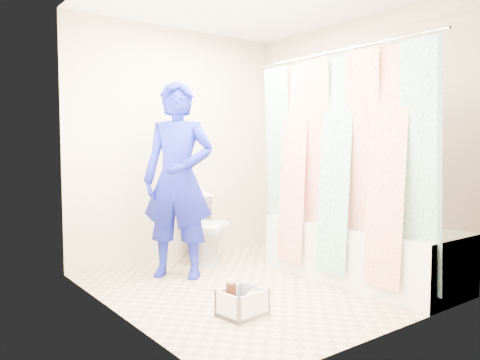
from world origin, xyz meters
TOP-DOWN VIEW (x-y plane):
  - floor at (0.00, 0.00)m, footprint 2.60×2.60m
  - wall_back at (0.00, 1.30)m, footprint 2.40×0.02m
  - wall_front at (0.00, -1.30)m, footprint 2.40×0.02m
  - wall_left at (-1.20, 0.00)m, footprint 0.02×2.60m
  - wall_right at (1.20, 0.00)m, footprint 0.02×2.60m
  - bathtub at (0.85, -0.43)m, footprint 0.70×1.75m
  - curtain_rod at (0.52, -0.43)m, footprint 0.02×1.90m
  - shower_curtain at (0.52, -0.43)m, footprint 0.06×1.75m
  - toilet at (0.11, 0.99)m, footprint 0.51×0.73m
  - tank_lid at (0.08, 0.88)m, footprint 0.45×0.26m
  - tank_internals at (0.10, 1.18)m, footprint 0.16×0.07m
  - plumber at (-0.38, 0.63)m, footprint 0.75×0.75m
  - cleaning_caddy at (-0.51, -0.50)m, footprint 0.33×0.28m

SIDE VIEW (x-z plane):
  - floor at x=0.00m, z-range 0.00..0.00m
  - cleaning_caddy at x=-0.51m, z-range -0.03..0.20m
  - bathtub at x=0.85m, z-range 0.02..0.52m
  - toilet at x=0.11m, z-range 0.00..0.68m
  - tank_lid at x=0.08m, z-range 0.38..0.42m
  - tank_internals at x=0.10m, z-range 0.56..0.78m
  - plumber at x=-0.38m, z-range 0.00..1.75m
  - shower_curtain at x=0.52m, z-range 0.12..1.92m
  - wall_back at x=0.00m, z-range 0.00..2.40m
  - wall_front at x=0.00m, z-range 0.00..2.40m
  - wall_left at x=-1.20m, z-range 0.00..2.40m
  - wall_right at x=1.20m, z-range 0.00..2.40m
  - curtain_rod at x=0.52m, z-range 1.94..1.96m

